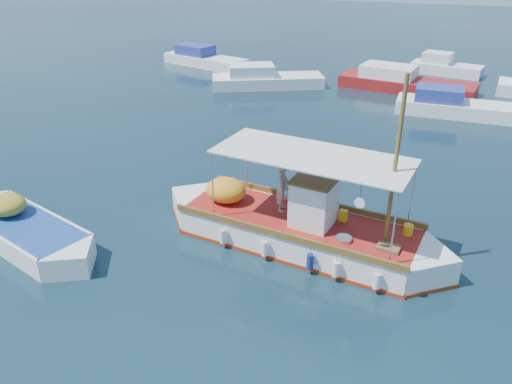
% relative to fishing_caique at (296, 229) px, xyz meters
% --- Properties ---
extents(ground, '(160.00, 160.00, 0.00)m').
position_rel_fishing_caique_xyz_m(ground, '(-0.51, 0.11, -0.56)').
color(ground, black).
rests_on(ground, ground).
extents(fishing_caique, '(10.33, 3.91, 6.36)m').
position_rel_fishing_caique_xyz_m(fishing_caique, '(0.00, 0.00, 0.00)').
color(fishing_caique, white).
rests_on(fishing_caique, ground).
extents(dinghy, '(6.83, 3.47, 1.75)m').
position_rel_fishing_caique_xyz_m(dinghy, '(-8.83, -3.08, -0.19)').
color(dinghy, white).
rests_on(dinghy, ground).
extents(bg_boat_nw, '(8.06, 5.51, 1.80)m').
position_rel_fishing_caique_xyz_m(bg_boat_nw, '(-7.82, 19.17, -0.07)').
color(bg_boat_nw, silver).
rests_on(bg_boat_nw, ground).
extents(bg_boat_n, '(9.40, 4.33, 1.80)m').
position_rel_fishing_caique_xyz_m(bg_boat_n, '(1.50, 21.67, -0.07)').
color(bg_boat_n, maroon).
rests_on(bg_boat_n, ground).
extents(bg_boat_ne, '(6.74, 2.22, 1.80)m').
position_rel_fishing_caique_xyz_m(bg_boat_ne, '(4.77, 16.91, -0.07)').
color(bg_boat_ne, silver).
rests_on(bg_boat_ne, ground).
extents(bg_boat_far_w, '(7.80, 4.30, 1.80)m').
position_rel_fishing_caique_xyz_m(bg_boat_far_w, '(-14.90, 24.02, -0.07)').
color(bg_boat_far_w, silver).
rests_on(bg_boat_far_w, ground).
extents(bg_boat_far_n, '(5.52, 3.03, 1.80)m').
position_rel_fishing_caique_xyz_m(bg_boat_far_n, '(4.11, 27.68, -0.07)').
color(bg_boat_far_n, silver).
rests_on(bg_boat_far_n, ground).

